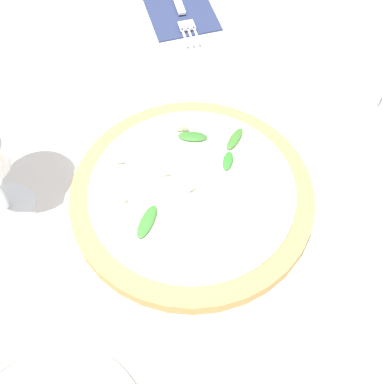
% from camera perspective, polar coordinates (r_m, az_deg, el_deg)
% --- Properties ---
extents(ground_plane, '(6.00, 6.00, 0.00)m').
position_cam_1_polar(ground_plane, '(0.67, 1.57, 1.99)').
color(ground_plane, silver).
extents(pizza_arugula_main, '(0.30, 0.30, 0.05)m').
position_cam_1_polar(pizza_arugula_main, '(0.63, -0.00, -0.66)').
color(pizza_arugula_main, silver).
rests_on(pizza_arugula_main, ground_plane).
extents(napkin, '(0.17, 0.12, 0.01)m').
position_cam_1_polar(napkin, '(0.90, -1.54, 19.41)').
color(napkin, navy).
rests_on(napkin, ground_plane).
extents(fork, '(0.19, 0.05, 0.00)m').
position_cam_1_polar(fork, '(0.89, -1.44, 19.40)').
color(fork, silver).
rests_on(fork, ground_plane).
extents(shaker_pepper, '(0.03, 0.03, 0.07)m').
position_cam_1_polar(shaker_pepper, '(0.76, 18.60, 10.48)').
color(shaker_pepper, silver).
rests_on(shaker_pepper, ground_plane).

